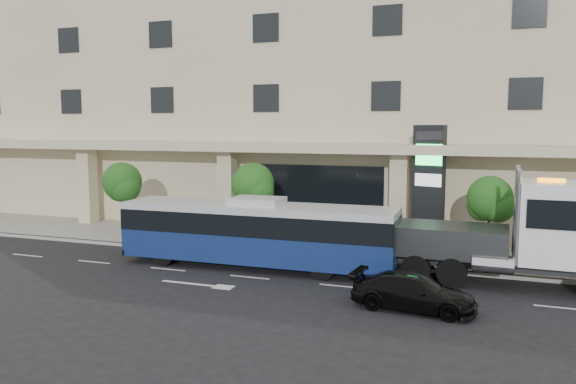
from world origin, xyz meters
name	(u,v)px	position (x,y,z in m)	size (l,w,h in m)	color
ground	(263,269)	(0.00, 0.00, 0.00)	(120.00, 120.00, 0.00)	black
sidewalk	(298,245)	(0.00, 5.00, 0.07)	(120.00, 6.00, 0.15)	gray
curb	(279,257)	(0.00, 2.00, 0.07)	(120.00, 0.30, 0.15)	gray
convention_center	(347,73)	(0.00, 15.42, 9.97)	(60.00, 17.60, 20.00)	#BBAE8C
tree_left	(123,185)	(-9.97, 3.59, 3.11)	(2.27, 2.20, 4.22)	#422B19
tree_mid	(253,187)	(-1.97, 3.59, 3.26)	(2.28, 2.20, 4.38)	#422B19
tree_right	(490,202)	(9.53, 3.59, 3.04)	(2.10, 2.00, 4.04)	#422B19
city_bus	(257,232)	(-0.36, 0.19, 1.63)	(12.67, 2.85, 3.20)	black
tow_truck	(522,238)	(10.76, 0.93, 1.97)	(10.53, 2.89, 4.79)	#2D3033
black_sedan	(413,292)	(7.07, -3.45, 0.63)	(1.76, 4.33, 1.26)	black
signage_pylon	(428,187)	(6.59, 5.94, 3.34)	(1.66, 1.00, 6.29)	black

